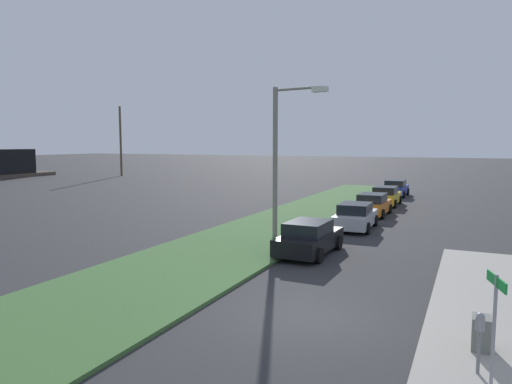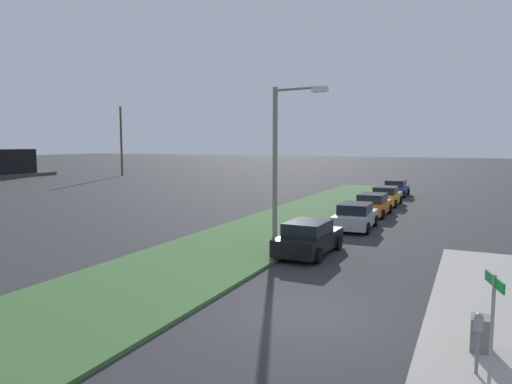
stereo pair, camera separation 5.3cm
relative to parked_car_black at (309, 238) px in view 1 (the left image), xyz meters
The scene contains 13 objects.
ground 7.55m from the parked_car_black, 161.30° to the right, with size 300.00×300.00×0.00m, color #2D2D30.
grass_median 4.75m from the parked_car_black, 52.26° to the left, with size 60.00×6.00×0.12m, color #3D6633.
sidewalk_curb 11.46m from the parked_car_black, 142.85° to the right, with size 24.00×3.20×0.14m, color #9E998E.
parked_car_black is the anchor object (origin of this frame).
parked_car_silver 6.81m from the parked_car_black, ahead, with size 4.36×2.13×1.47m.
parked_car_orange 12.21m from the parked_car_black, ahead, with size 4.32×2.06×1.47m.
parked_car_yellow 17.74m from the parked_car_black, ahead, with size 4.31×2.03×1.47m.
parked_car_blue 24.53m from the parked_car_black, ahead, with size 4.31×2.03×1.47m.
parking_meter 11.10m from the parked_car_black, 143.71° to the right, with size 0.18×0.18×1.42m.
utility_box 10.13m from the parked_car_black, 139.11° to the right, with size 0.55×0.40×0.90m, color slate.
street_sign 12.42m from the parked_car_black, 147.01° to the right, with size 0.87×0.28×2.60m.
streetlight 4.88m from the parked_car_black, 43.92° to the left, with size 0.75×2.86×7.50m.
distant_utility_pole 53.31m from the parked_car_black, 49.05° to the left, with size 0.30×0.30×10.00m, color brown.
Camera 1 is at (-12.03, -3.88, 4.82)m, focal length 33.05 mm.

